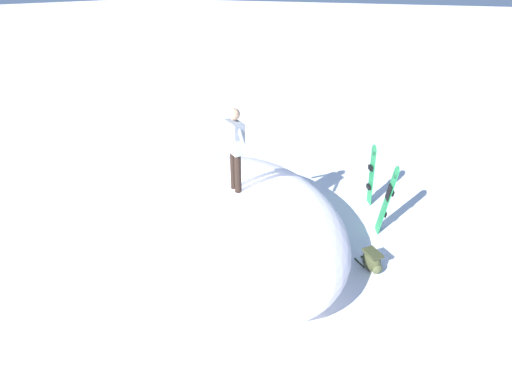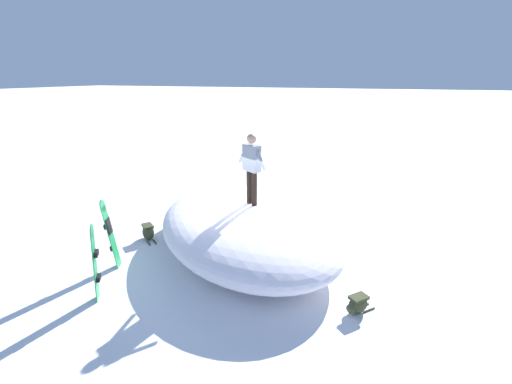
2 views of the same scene
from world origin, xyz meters
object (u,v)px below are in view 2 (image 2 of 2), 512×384
(snowboarder_standing, at_px, (252,164))
(snowboard_primary_upright, at_px, (95,261))
(snowboard_secondary_upright, at_px, (110,233))
(backpack_far, at_px, (358,304))
(backpack_near, at_px, (148,232))

(snowboarder_standing, height_order, snowboard_primary_upright, snowboarder_standing)
(snowboard_secondary_upright, bearing_deg, backpack_far, 92.89)
(snowboard_secondary_upright, relative_size, backpack_far, 2.85)
(snowboarder_standing, distance_m, snowboard_secondary_upright, 3.74)
(snowboard_primary_upright, distance_m, backpack_far, 5.27)
(snowboard_primary_upright, bearing_deg, snowboard_secondary_upright, -149.63)
(snowboard_primary_upright, bearing_deg, backpack_near, -163.05)
(snowboard_primary_upright, distance_m, backpack_near, 2.86)
(snowboard_primary_upright, relative_size, backpack_far, 2.80)
(snowboarder_standing, height_order, snowboard_secondary_upright, snowboarder_standing)
(snowboard_primary_upright, height_order, snowboard_secondary_upright, snowboard_secondary_upright)
(snowboarder_standing, distance_m, snowboard_primary_upright, 4.07)
(backpack_near, bearing_deg, snowboard_secondary_upright, 5.27)
(snowboarder_standing, bearing_deg, backpack_far, 59.58)
(snowboard_primary_upright, relative_size, snowboard_secondary_upright, 0.98)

